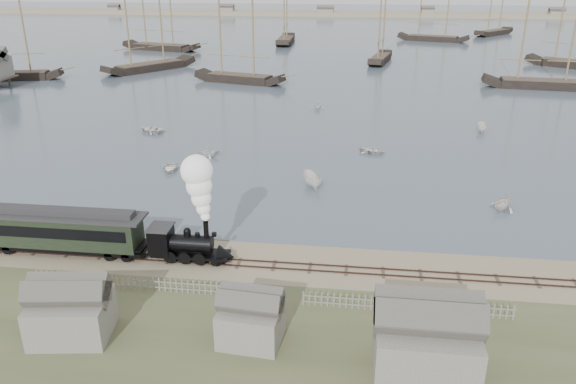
# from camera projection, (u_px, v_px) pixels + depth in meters

# --- Properties ---
(ground) EXTENTS (600.00, 600.00, 0.00)m
(ground) POSITION_uv_depth(u_px,v_px,m) (255.00, 253.00, 48.74)
(ground) COLOR gray
(ground) RESTS_ON ground
(harbor_water) EXTENTS (600.00, 336.00, 0.06)m
(harbor_water) POSITION_uv_depth(u_px,v_px,m) (338.00, 34.00, 205.06)
(harbor_water) COLOR #445561
(harbor_water) RESTS_ON ground
(rail_track) EXTENTS (120.00, 1.80, 0.16)m
(rail_track) POSITION_uv_depth(u_px,v_px,m) (250.00, 264.00, 46.89)
(rail_track) COLOR #3C2621
(rail_track) RESTS_ON ground
(picket_fence_west) EXTENTS (19.00, 0.10, 1.20)m
(picket_fence_west) POSITION_uv_depth(u_px,v_px,m) (155.00, 291.00, 43.06)
(picket_fence_west) COLOR slate
(picket_fence_west) RESTS_ON ground
(picket_fence_east) EXTENTS (15.00, 0.10, 1.20)m
(picket_fence_east) POSITION_uv_depth(u_px,v_px,m) (407.00, 313.00, 40.39)
(picket_fence_east) COLOR slate
(picket_fence_east) RESTS_ON ground
(shed_left) EXTENTS (5.00, 4.00, 4.10)m
(shed_left) POSITION_uv_depth(u_px,v_px,m) (75.00, 335.00, 37.95)
(shed_left) COLOR slate
(shed_left) RESTS_ON ground
(shed_mid) EXTENTS (4.00, 3.50, 3.60)m
(shed_mid) POSITION_uv_depth(u_px,v_px,m) (252.00, 340.00, 37.47)
(shed_mid) COLOR slate
(shed_mid) RESTS_ON ground
(shed_right) EXTENTS (6.00, 5.00, 5.10)m
(shed_right) POSITION_uv_depth(u_px,v_px,m) (422.00, 374.00, 34.36)
(shed_right) COLOR slate
(shed_right) RESTS_ON ground
(far_spit) EXTENTS (500.00, 20.00, 1.80)m
(far_spit) POSITION_uv_depth(u_px,v_px,m) (345.00, 16.00, 278.63)
(far_spit) COLOR tan
(far_spit) RESTS_ON ground
(locomotive) EXTENTS (7.19, 2.68, 8.96)m
(locomotive) POSITION_uv_depth(u_px,v_px,m) (197.00, 217.00, 45.85)
(locomotive) COLOR black
(locomotive) RESTS_ON ground
(passenger_coach) EXTENTS (14.93, 2.88, 3.63)m
(passenger_coach) POSITION_uv_depth(u_px,v_px,m) (60.00, 229.00, 47.96)
(passenger_coach) COLOR black
(passenger_coach) RESTS_ON ground
(beached_dinghy) EXTENTS (3.15, 4.04, 0.76)m
(beached_dinghy) POSITION_uv_depth(u_px,v_px,m) (83.00, 235.00, 51.15)
(beached_dinghy) COLOR silver
(beached_dinghy) RESTS_ON ground
(rowboat_0) EXTENTS (3.66, 2.82, 0.70)m
(rowboat_0) POSITION_uv_depth(u_px,v_px,m) (170.00, 168.00, 68.07)
(rowboat_0) COLOR silver
(rowboat_0) RESTS_ON harbor_water
(rowboat_1) EXTENTS (2.96, 3.23, 1.44)m
(rowboat_1) POSITION_uv_depth(u_px,v_px,m) (209.00, 152.00, 72.76)
(rowboat_1) COLOR silver
(rowboat_1) RESTS_ON harbor_water
(rowboat_2) EXTENTS (4.15, 2.98, 1.51)m
(rowboat_2) POSITION_uv_depth(u_px,v_px,m) (312.00, 180.00, 62.93)
(rowboat_2) COLOR silver
(rowboat_2) RESTS_ON harbor_water
(rowboat_3) EXTENTS (3.39, 4.05, 0.72)m
(rowboat_3) POSITION_uv_depth(u_px,v_px,m) (373.00, 150.00, 74.38)
(rowboat_3) COLOR silver
(rowboat_3) RESTS_ON harbor_water
(rowboat_4) EXTENTS (4.08, 4.08, 1.63)m
(rowboat_4) POSITION_uv_depth(u_px,v_px,m) (503.00, 202.00, 56.99)
(rowboat_4) COLOR silver
(rowboat_4) RESTS_ON harbor_water
(rowboat_5) EXTENTS (3.55, 1.71, 1.32)m
(rowboat_5) POSITION_uv_depth(u_px,v_px,m) (482.00, 128.00, 83.62)
(rowboat_5) COLOR silver
(rowboat_5) RESTS_ON harbor_water
(rowboat_6) EXTENTS (4.35, 4.95, 0.85)m
(rowboat_6) POSITION_uv_depth(u_px,v_px,m) (151.00, 129.00, 83.67)
(rowboat_6) COLOR silver
(rowboat_6) RESTS_ON harbor_water
(rowboat_7) EXTENTS (2.97, 2.68, 1.39)m
(rowboat_7) POSITION_uv_depth(u_px,v_px,m) (317.00, 105.00, 96.90)
(rowboat_7) COLOR silver
(rowboat_7) RESTS_ON harbor_water
(schooner_0) EXTENTS (20.16, 9.25, 20.00)m
(schooner_0) POSITION_uv_depth(u_px,v_px,m) (7.00, 32.00, 118.63)
(schooner_0) COLOR black
(schooner_0) RESTS_ON harbor_water
(schooner_1) EXTENTS (18.22, 22.39, 20.00)m
(schooner_1) POSITION_uv_depth(u_px,v_px,m) (146.00, 27.00, 129.45)
(schooner_1) COLOR black
(schooner_1) RESTS_ON harbor_water
(schooner_2) EXTENTS (20.34, 9.55, 20.00)m
(schooner_2) POSITION_uv_depth(u_px,v_px,m) (238.00, 34.00, 115.66)
(schooner_2) COLOR black
(schooner_2) RESTS_ON harbor_water
(schooner_3) EXTENTS (7.34, 18.04, 20.00)m
(schooner_3) POSITION_uv_depth(u_px,v_px,m) (382.00, 22.00, 140.23)
(schooner_3) COLOR black
(schooner_3) RESTS_ON harbor_water
(schooner_4) EXTENTS (23.97, 7.98, 20.00)m
(schooner_4) POSITION_uv_depth(u_px,v_px,m) (551.00, 37.00, 110.09)
(schooner_4) COLOR black
(schooner_4) RESTS_ON harbor_water
(schooner_6) EXTENTS (24.56, 11.06, 20.00)m
(schooner_6) POSITION_uv_depth(u_px,v_px,m) (159.00, 15.00, 161.35)
(schooner_6) COLOR black
(schooner_6) RESTS_ON harbor_water
(schooner_7) EXTENTS (5.41, 21.20, 20.00)m
(schooner_7) POSITION_uv_depth(u_px,v_px,m) (286.00, 11.00, 175.51)
(schooner_7) COLOR black
(schooner_7) RESTS_ON harbor_water
(schooner_8) EXTENTS (23.35, 11.78, 20.00)m
(schooner_8) POSITION_uv_depth(u_px,v_px,m) (436.00, 9.00, 180.94)
(schooner_8) COLOR black
(schooner_8) RESTS_ON harbor_water
(schooner_9) EXTENTS (16.73, 18.20, 20.00)m
(schooner_9) POSITION_uv_depth(u_px,v_px,m) (497.00, 6.00, 196.62)
(schooner_9) COLOR black
(schooner_9) RESTS_ON harbor_water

